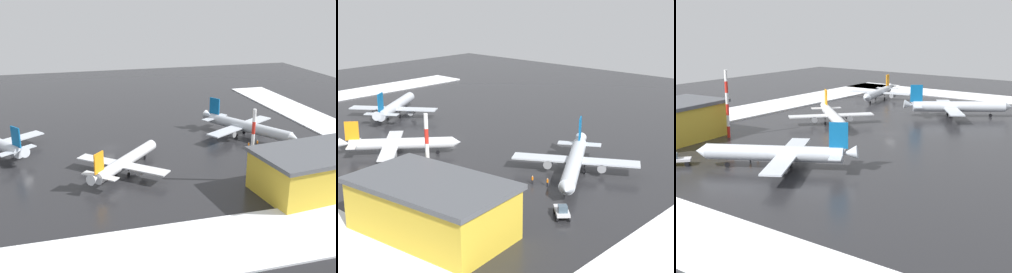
{
  "view_description": "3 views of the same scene",
  "coord_description": "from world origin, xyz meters",
  "views": [
    {
      "loc": [
        -12.71,
        -104.16,
        38.13
      ],
      "look_at": [
        14.81,
        -4.32,
        3.24
      ],
      "focal_mm": 45.0,
      "sensor_mm": 36.0,
      "label": 1
    },
    {
      "loc": [
        94.17,
        -81.96,
        36.95
      ],
      "look_at": [
        19.7,
        -0.93,
        4.56
      ],
      "focal_mm": 55.0,
      "sensor_mm": 36.0,
      "label": 2
    },
    {
      "loc": [
        105.74,
        64.25,
        28.29
      ],
      "look_at": [
        24.86,
        4.21,
        4.48
      ],
      "focal_mm": 55.0,
      "sensor_mm": 36.0,
      "label": 3
    }
  ],
  "objects": [
    {
      "name": "airplane_parked_portside",
      "position": [
        -41.13,
        -29.99,
        2.55
      ],
      "size": [
        25.73,
        21.58,
        7.73
      ],
      "rotation": [
        0.0,
        0.0,
        0.24
      ],
      "color": "silver",
      "rests_on": "ground_plane"
    },
    {
      "name": "ground_crew_beside_wing",
      "position": [
        35.06,
        -10.11,
        0.97
      ],
      "size": [
        0.36,
        0.36,
        1.71
      ],
      "rotation": [
        0.0,
        0.0,
        5.2
      ],
      "color": "black",
      "rests_on": "ground_plane"
    },
    {
      "name": "pushback_tug",
      "position": [
        48.33,
        -18.43,
        1.28
      ],
      "size": [
        4.82,
        4.8,
        2.5
      ],
      "rotation": [
        0.0,
        0.0,
        5.5
      ],
      "color": "silver",
      "rests_on": "ground_plane"
    },
    {
      "name": "airplane_far_rear",
      "position": [
        -28.83,
        4.06,
        3.03
      ],
      "size": [
        22.97,
        26.68,
        9.16
      ],
      "rotation": [
        0.0,
        0.0,
        2.18
      ],
      "color": "silver",
      "rests_on": "ground_plane"
    },
    {
      "name": "airplane_distant_tail",
      "position": [
        38.5,
        -1.13,
        3.07
      ],
      "size": [
        24.26,
        28.37,
        9.29
      ],
      "rotation": [
        0.0,
        0.0,
        5.23
      ],
      "color": "silver",
      "rests_on": "ground_plane"
    },
    {
      "name": "antenna_mast",
      "position": [
        26.56,
        -28.66,
        8.0
      ],
      "size": [
        0.7,
        0.7,
        16.01
      ],
      "color": "red",
      "rests_on": "ground_plane"
    },
    {
      "name": "snow_bank_left",
      "position": [
        -67.0,
        0.0,
        0.18
      ],
      "size": [
        14.0,
        116.0,
        0.36
      ],
      "primitive_type": "cube",
      "color": "white",
      "rests_on": "ground_plane"
    },
    {
      "name": "snow_bank_far",
      "position": [
        0.0,
        -50.0,
        0.18
      ],
      "size": [
        152.0,
        16.0,
        0.36
      ],
      "primitive_type": "cube",
      "color": "white",
      "rests_on": "ground_plane"
    },
    {
      "name": "ground_crew_near_tug",
      "position": [
        36.86,
        -15.54,
        0.97
      ],
      "size": [
        0.36,
        0.36,
        1.71
      ],
      "rotation": [
        0.0,
        0.0,
        2.97
      ],
      "color": "black",
      "rests_on": "ground_plane"
    },
    {
      "name": "ground_plane",
      "position": [
        0.0,
        0.0,
        0.0
      ],
      "size": [
        240.0,
        240.0,
        0.0
      ],
      "primitive_type": "plane",
      "color": "#232326"
    },
    {
      "name": "airplane_parked_starboard",
      "position": [
        1.46,
        -16.92,
        2.68
      ],
      "size": [
        20.83,
        22.1,
        8.11
      ],
      "rotation": [
        0.0,
        0.0,
        0.84
      ],
      "color": "silver",
      "rests_on": "ground_plane"
    },
    {
      "name": "ground_crew_by_nose_gear",
      "position": [
        38.03,
        -9.18,
        0.97
      ],
      "size": [
        0.36,
        0.36,
        1.71
      ],
      "rotation": [
        0.0,
        0.0,
        4.76
      ],
      "color": "black",
      "rests_on": "ground_plane"
    }
  ]
}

